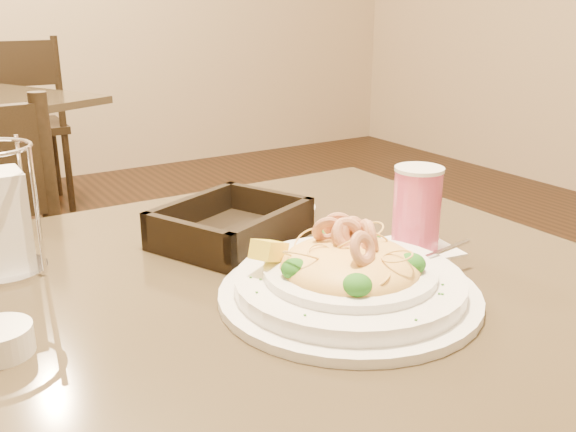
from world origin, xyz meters
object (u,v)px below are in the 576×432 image
main_table (295,406)px  bread_basket (231,228)px  dining_chair_far (23,120)px  pasta_bowl (349,277)px  drink_glass (417,209)px  side_plate (266,209)px

main_table → bread_basket: size_ratio=3.27×
dining_chair_far → pasta_bowl: dining_chair_far is taller
dining_chair_far → pasta_bowl: size_ratio=2.44×
dining_chair_far → drink_glass: dining_chair_far is taller
pasta_bowl → side_plate: bearing=76.0°
side_plate → bread_basket: bearing=-141.4°
drink_glass → side_plate: size_ratio=0.73×
pasta_bowl → drink_glass: (0.20, 0.09, 0.03)m
pasta_bowl → drink_glass: drink_glass is taller
main_table → dining_chair_far: bearing=87.3°
pasta_bowl → drink_glass: size_ratio=2.86×
main_table → bread_basket: bearing=97.0°
pasta_bowl → drink_glass: 0.22m
bread_basket → main_table: bearing=-83.0°
dining_chair_far → drink_glass: size_ratio=6.98×
side_plate → main_table: bearing=-111.7°
drink_glass → side_plate: drink_glass is taller
main_table → pasta_bowl: 0.28m
drink_glass → side_plate: (-0.11, 0.28, -0.06)m
pasta_bowl → bread_basket: pasta_bowl is taller
dining_chair_far → pasta_bowl: bearing=90.0°
dining_chair_far → bread_basket: dining_chair_far is taller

